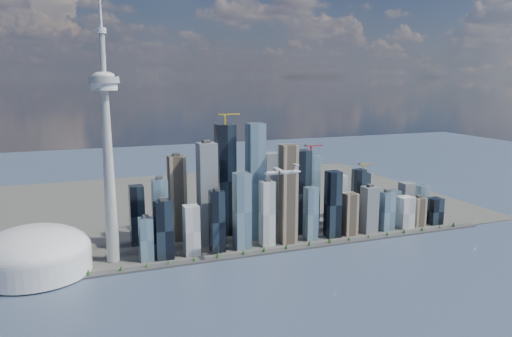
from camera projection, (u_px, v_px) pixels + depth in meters
name	position (u px, v px, depth m)	size (l,w,h in m)	color
ground	(324.00, 303.00, 804.97)	(4000.00, 4000.00, 0.00)	#33435A
seawall	(266.00, 252.00, 1034.32)	(1100.00, 22.00, 4.00)	#383838
land	(208.00, 202.00, 1447.89)	(1400.00, 900.00, 3.00)	#4C4C47
shoreline_trees	(266.00, 249.00, 1033.10)	(960.53, 7.20, 8.80)	#3F2D1E
skyscraper_cluster	(276.00, 200.00, 1119.66)	(736.00, 142.00, 279.74)	black
needle_tower	(107.00, 144.00, 942.00)	(56.00, 56.00, 550.50)	#A8A7A2
dome_stadium	(35.00, 254.00, 919.04)	(200.00, 200.00, 86.00)	white
airplane	(282.00, 172.00, 945.48)	(74.58, 65.96, 18.18)	silver
sailboat_west	(335.00, 294.00, 835.11)	(5.83, 3.54, 8.32)	white
sailboat_east	(475.00, 249.00, 1051.80)	(6.60, 3.07, 9.15)	white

